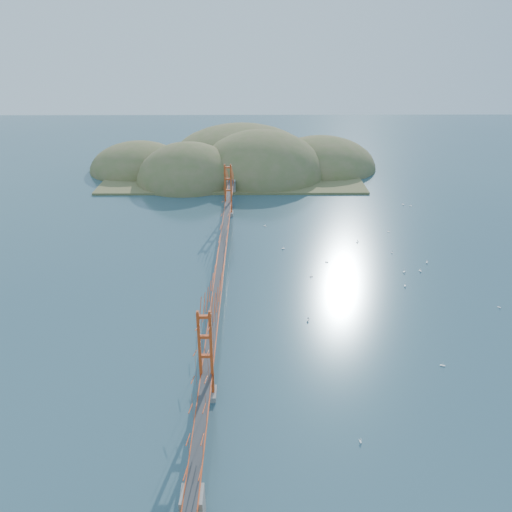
{
  "coord_description": "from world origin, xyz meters",
  "views": [
    {
      "loc": [
        5.28,
        -75.89,
        40.15
      ],
      "look_at": [
        5.91,
        0.0,
        3.96
      ],
      "focal_mm": 35.0,
      "sensor_mm": 36.0,
      "label": 1
    }
  ],
  "objects_px": {
    "sailboat_2": "(443,365)",
    "sailboat_0": "(308,320)",
    "bridge": "(220,239)",
    "sailboat_1": "(392,252)"
  },
  "relations": [
    {
      "from": "sailboat_2",
      "to": "sailboat_0",
      "type": "xyz_separation_m",
      "value": [
        -16.11,
        10.79,
        -0.01
      ]
    },
    {
      "from": "sailboat_2",
      "to": "sailboat_1",
      "type": "height_order",
      "value": "sailboat_2"
    },
    {
      "from": "sailboat_1",
      "to": "sailboat_2",
      "type": "bearing_deg",
      "value": -93.7
    },
    {
      "from": "sailboat_0",
      "to": "sailboat_1",
      "type": "bearing_deg",
      "value": 51.77
    },
    {
      "from": "sailboat_2",
      "to": "sailboat_0",
      "type": "distance_m",
      "value": 19.39
    },
    {
      "from": "bridge",
      "to": "sailboat_1",
      "type": "xyz_separation_m",
      "value": [
        31.77,
        9.24,
        -6.87
      ]
    },
    {
      "from": "sailboat_1",
      "to": "sailboat_0",
      "type": "bearing_deg",
      "value": -128.23
    },
    {
      "from": "bridge",
      "to": "sailboat_0",
      "type": "bearing_deg",
      "value": -46.11
    },
    {
      "from": "sailboat_2",
      "to": "sailboat_1",
      "type": "relative_size",
      "value": 1.31
    },
    {
      "from": "sailboat_2",
      "to": "sailboat_0",
      "type": "relative_size",
      "value": 1.1
    }
  ]
}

